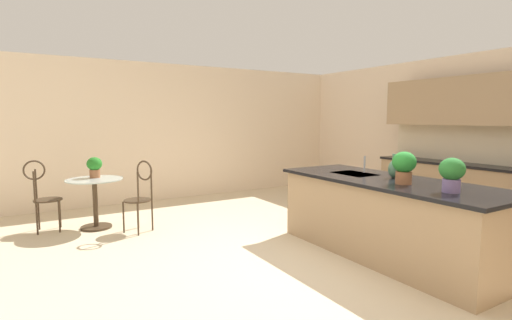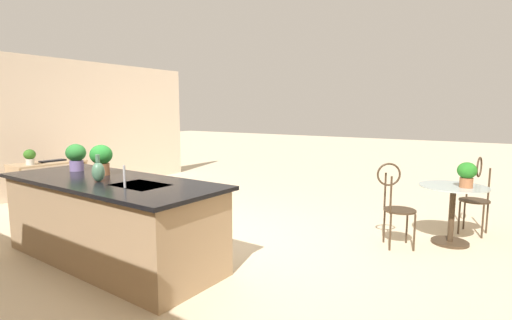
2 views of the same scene
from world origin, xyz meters
TOP-DOWN VIEW (x-y plane):
  - ground_plane at (0.00, 0.00)m, footprint 40.00×40.00m
  - wall_right at (4.26, 0.00)m, footprint 0.12×7.80m
  - kitchen_island at (0.30, 0.85)m, footprint 2.80×1.06m
  - bistro_table at (-2.71, -1.94)m, footprint 0.80×0.80m
  - chair_near_window at (-2.16, -1.41)m, footprint 0.52×0.52m
  - chair_by_island at (-2.90, -2.60)m, footprint 0.42×0.50m
  - sink_faucet at (-0.25, 1.03)m, footprint 0.02×0.02m
  - writing_desk at (3.65, -0.13)m, footprint 0.60×1.20m
  - keyboard at (3.67, -0.23)m, footprint 0.16×0.44m
  - potted_plant_on_table at (-2.85, -1.91)m, footprint 0.22×0.22m
  - potted_plant_counter_near at (0.60, 0.73)m, footprint 0.25×0.25m
  - potted_plant_counter_far at (1.15, 0.72)m, footprint 0.24×0.24m
  - potted_plant_on_desk at (3.53, 0.22)m, footprint 0.19×0.19m
  - vase_on_counter at (0.25, 0.99)m, footprint 0.13×0.13m

SIDE VIEW (x-z plane):
  - ground_plane at x=0.00m, z-range 0.00..0.00m
  - bistro_table at x=-2.71m, z-range 0.08..0.82m
  - kitchen_island at x=0.30m, z-range 0.00..0.92m
  - writing_desk at x=3.65m, z-range 0.14..0.88m
  - chair_near_window at x=-2.16m, z-range 0.05..1.09m
  - chair_by_island at x=-2.90m, z-range 0.05..1.09m
  - keyboard at x=3.67m, z-range 0.74..0.77m
  - potted_plant_on_desk at x=3.53m, z-range 0.76..1.03m
  - potted_plant_on_table at x=-2.85m, z-range 0.76..1.07m
  - sink_faucet at x=-0.25m, z-range 0.92..1.14m
  - vase_on_counter at x=0.25m, z-range 0.89..1.17m
  - potted_plant_counter_far at x=1.15m, z-range 0.94..1.28m
  - potted_plant_counter_near at x=0.60m, z-range 0.95..1.30m
  - wall_right at x=4.26m, z-range 0.00..2.70m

